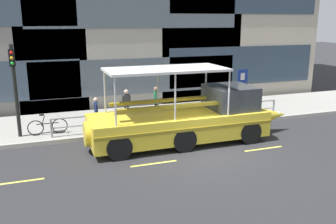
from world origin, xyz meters
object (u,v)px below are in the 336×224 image
Objects in this scene: parking_sign at (242,85)px; pedestrian_mid_left at (156,100)px; leaned_bicycle at (48,126)px; pedestrian_near_bow at (224,99)px; pedestrian_mid_right at (126,102)px; traffic_light_pole at (15,82)px; duck_tour_boat at (190,119)px; pedestrian_near_stern at (96,110)px.

parking_sign reaches higher than pedestrian_mid_left.
pedestrian_near_bow reaches higher than leaned_bicycle.
leaned_bicycle is 4.02m from pedestrian_mid_right.
pedestrian_near_bow is 5.18m from pedestrian_mid_right.
pedestrian_mid_right is (5.06, 0.82, -1.45)m from traffic_light_pole.
traffic_light_pole is at bearing -173.63° from pedestrian_mid_left.
parking_sign is 1.21m from pedestrian_near_bow.
pedestrian_mid_right is (-5.12, 0.80, 0.05)m from pedestrian_near_bow.
pedestrian_near_stern is (-3.65, 2.78, 0.05)m from duck_tour_boat.
pedestrian_mid_left is (5.41, 0.80, 0.67)m from leaned_bicycle.
traffic_light_pole is 7.71m from duck_tour_boat.
leaned_bicycle is at bearing -3.01° from traffic_light_pole.
traffic_light_pole is 2.40m from leaned_bicycle.
pedestrian_mid_left is (6.60, 0.74, -1.41)m from traffic_light_pole.
pedestrian_near_bow is 1.05× the size of pedestrian_near_stern.
pedestrian_mid_left is at bearing 168.75° from parking_sign.
pedestrian_near_stern reaches higher than leaned_bicycle.
duck_tour_boat is 4.58m from pedestrian_near_stern.
duck_tour_boat is at bearing -82.02° from pedestrian_mid_left.
pedestrian_mid_left is 1.55m from pedestrian_mid_right.
parking_sign is at bearing -11.09° from pedestrian_near_bow.
traffic_light_pole is 0.42× the size of duck_tour_boat.
traffic_light_pole is at bearing 176.99° from leaned_bicycle.
pedestrian_near_stern is at bearing -157.48° from pedestrian_mid_right.
leaned_bicycle is at bearing -167.08° from pedestrian_mid_right.
duck_tour_boat is 5.53× the size of pedestrian_mid_left.
pedestrian_near_bow is (8.98, 0.09, 0.58)m from leaned_bicycle.
duck_tour_boat is 4.08m from pedestrian_near_bow.
leaned_bicycle is at bearing 179.46° from parking_sign.
parking_sign is 7.72m from pedestrian_near_stern.
pedestrian_near_bow is 0.95× the size of pedestrian_mid_right.
pedestrian_near_bow reaches higher than pedestrian_near_stern.
traffic_light_pole is at bearing -170.74° from pedestrian_mid_right.
duck_tour_boat is at bearing -37.28° from pedestrian_near_stern.
pedestrian_near_bow is at bearing 0.13° from traffic_light_pole.
parking_sign is at bearing -9.23° from pedestrian_mid_right.
pedestrian_near_stern is (3.42, 0.15, -1.55)m from traffic_light_pole.
duck_tour_boat reaches higher than pedestrian_near_bow.
leaned_bicycle is 5.51m from pedestrian_mid_left.
duck_tour_boat is at bearing -23.57° from leaned_bicycle.
duck_tour_boat is (7.07, -2.63, -1.60)m from traffic_light_pole.
parking_sign reaches higher than pedestrian_near_stern.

